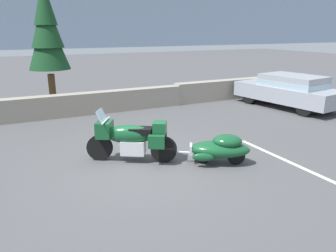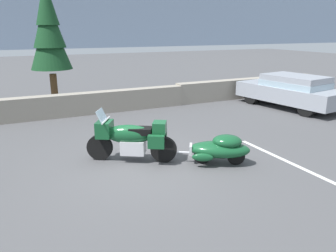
# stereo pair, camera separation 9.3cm
# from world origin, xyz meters

# --- Properties ---
(ground_plane) EXTENTS (80.00, 80.00, 0.00)m
(ground_plane) POSITION_xyz_m (0.00, 0.00, 0.00)
(ground_plane) COLOR #4C4C4F
(stone_guard_wall) EXTENTS (24.00, 0.58, 0.93)m
(stone_guard_wall) POSITION_xyz_m (0.98, 5.74, 0.43)
(stone_guard_wall) COLOR gray
(stone_guard_wall) RESTS_ON ground
(distant_ridgeline) EXTENTS (240.00, 80.00, 16.00)m
(distant_ridgeline) POSITION_xyz_m (0.00, 95.74, 8.00)
(distant_ridgeline) COLOR #8C9EB7
(distant_ridgeline) RESTS_ON ground
(touring_motorcycle) EXTENTS (2.05, 1.44, 1.33)m
(touring_motorcycle) POSITION_xyz_m (-0.16, 0.30, 0.62)
(touring_motorcycle) COLOR black
(touring_motorcycle) RESTS_ON ground
(car_shaped_trailer) EXTENTS (2.07, 1.45, 0.76)m
(car_shaped_trailer) POSITION_xyz_m (1.76, -0.85, 0.41)
(car_shaped_trailer) COLOR black
(car_shaped_trailer) RESTS_ON ground
(sedan_at_right_edge) EXTENTS (2.47, 4.72, 1.41)m
(sedan_at_right_edge) POSITION_xyz_m (8.02, 3.06, 0.77)
(sedan_at_right_edge) COLOR black
(sedan_at_right_edge) RESTS_ON ground
(pine_tree_tall) EXTENTS (1.63, 1.63, 5.18)m
(pine_tree_tall) POSITION_xyz_m (-1.11, 7.08, 3.24)
(pine_tree_tall) COLOR brown
(pine_tree_tall) RESTS_ON ground
(parking_stripe_marker) EXTENTS (0.12, 3.60, 0.01)m
(parking_stripe_marker) POSITION_xyz_m (3.41, -1.50, 0.00)
(parking_stripe_marker) COLOR silver
(parking_stripe_marker) RESTS_ON ground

